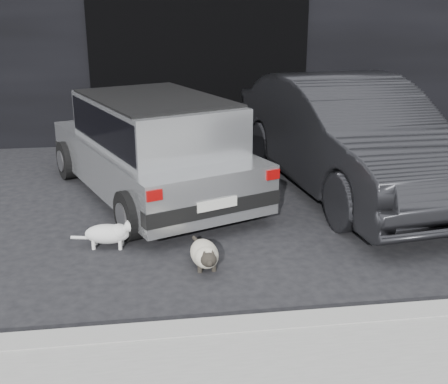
{
  "coord_description": "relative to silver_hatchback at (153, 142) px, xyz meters",
  "views": [
    {
      "loc": [
        -0.04,
        -6.49,
        2.6
      ],
      "look_at": [
        0.8,
        -0.53,
        0.53
      ],
      "focal_mm": 45.0,
      "sensor_mm": 36.0,
      "label": 1
    }
  ],
  "objects": [
    {
      "name": "silver_hatchback",
      "position": [
        0.0,
        0.0,
        0.0
      ],
      "size": [
        2.98,
        4.15,
        1.4
      ],
      "rotation": [
        0.0,
        0.0,
        0.38
      ],
      "color": "#ACAFB1",
      "rests_on": "ground"
    },
    {
      "name": "cat_white",
      "position": [
        -0.52,
        -1.67,
        -0.6
      ],
      "size": [
        0.74,
        0.32,
        0.35
      ],
      "rotation": [
        0.0,
        0.0,
        -1.72
      ],
      "color": "silver",
      "rests_on": "ground"
    },
    {
      "name": "curb",
      "position": [
        0.96,
        -3.59,
        -0.7
      ],
      "size": [
        18.0,
        0.25,
        0.12
      ],
      "primitive_type": "cube",
      "color": "gray",
      "rests_on": "ground"
    },
    {
      "name": "ground",
      "position": [
        -0.04,
        -0.99,
        -0.76
      ],
      "size": [
        80.0,
        80.0,
        0.0
      ],
      "primitive_type": "plane",
      "color": "black",
      "rests_on": "ground"
    },
    {
      "name": "garage_opening",
      "position": [
        0.96,
        3.0,
        0.54
      ],
      "size": [
        4.0,
        0.1,
        2.6
      ],
      "primitive_type": "cube",
      "color": "black",
      "rests_on": "ground"
    },
    {
      "name": "second_car",
      "position": [
        2.72,
        -0.11,
        0.03
      ],
      "size": [
        2.3,
        5.01,
        1.59
      ],
      "primitive_type": "imported",
      "rotation": [
        0.0,
        0.0,
        0.13
      ],
      "color": "black",
      "rests_on": "ground"
    },
    {
      "name": "building_facade",
      "position": [
        0.96,
        5.01,
        1.74
      ],
      "size": [
        34.0,
        4.0,
        5.0
      ],
      "primitive_type": "cube",
      "color": "black",
      "rests_on": "ground"
    },
    {
      "name": "cat_siamese",
      "position": [
        0.46,
        -2.29,
        -0.63
      ],
      "size": [
        0.31,
        0.85,
        0.29
      ],
      "rotation": [
        0.0,
        0.0,
        3.18
      ],
      "color": "beige",
      "rests_on": "ground"
    }
  ]
}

